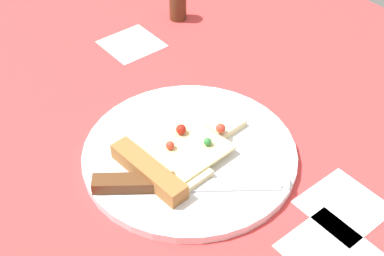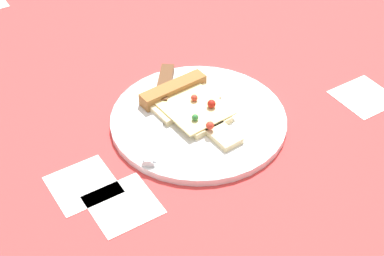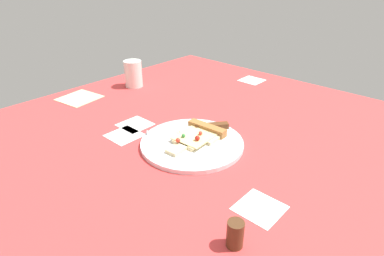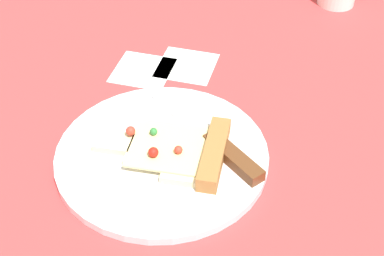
# 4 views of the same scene
# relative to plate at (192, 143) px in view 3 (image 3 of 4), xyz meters

# --- Properties ---
(ground_plane) EXTENTS (1.24, 1.24, 0.03)m
(ground_plane) POSITION_rel_plate_xyz_m (0.08, 0.03, -0.02)
(ground_plane) COLOR #D13838
(ground_plane) RESTS_ON ground
(plate) EXTENTS (0.28, 0.28, 0.01)m
(plate) POSITION_rel_plate_xyz_m (0.00, 0.00, 0.00)
(plate) COLOR silver
(plate) RESTS_ON ground_plane
(pizza_slice) EXTENTS (0.18, 0.12, 0.03)m
(pizza_slice) POSITION_rel_plate_xyz_m (0.03, 0.00, 0.01)
(pizza_slice) COLOR beige
(pizza_slice) RESTS_ON plate
(knife) EXTENTS (0.20, 0.16, 0.02)m
(knife) POSITION_rel_plate_xyz_m (0.06, 0.04, 0.01)
(knife) COLOR silver
(knife) RESTS_ON plate
(drinking_glass) EXTENTS (0.07, 0.07, 0.10)m
(drinking_glass) POSITION_rel_plate_xyz_m (0.19, 0.49, 0.05)
(drinking_glass) COLOR silver
(drinking_glass) RESTS_ON ground_plane
(pepper_shaker) EXTENTS (0.03, 0.03, 0.05)m
(pepper_shaker) POSITION_rel_plate_xyz_m (-0.21, -0.29, 0.02)
(pepper_shaker) COLOR #4C2D19
(pepper_shaker) RESTS_ON ground_plane
(napkin) EXTENTS (0.15, 0.15, 0.00)m
(napkin) POSITION_rel_plate_xyz_m (-0.03, 0.54, -0.00)
(napkin) COLOR beige
(napkin) RESTS_ON ground_plane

